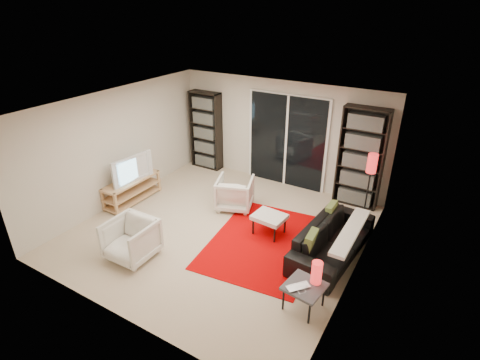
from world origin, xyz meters
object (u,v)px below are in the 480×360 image
at_px(bookshelf_right, 361,158).
at_px(armchair_back, 235,193).
at_px(floor_lamp, 371,170).
at_px(armchair_front, 131,240).
at_px(ottoman, 269,218).
at_px(side_table, 304,288).
at_px(bookshelf_left, 206,131).
at_px(tv_stand, 132,190).
at_px(sofa, 333,240).

height_order(bookshelf_right, armchair_back, bookshelf_right).
bearing_deg(floor_lamp, armchair_front, -133.10).
height_order(bookshelf_right, ottoman, bookshelf_right).
bearing_deg(armchair_back, side_table, 120.45).
height_order(bookshelf_left, tv_stand, bookshelf_left).
relative_size(bookshelf_right, armchair_front, 2.76).
distance_m(tv_stand, ottoman, 3.14).
relative_size(armchair_back, side_table, 1.27).
bearing_deg(ottoman, floor_lamp, 46.79).
distance_m(bookshelf_left, ottoman, 3.47).
bearing_deg(bookshelf_left, ottoman, -35.19).
bearing_deg(armchair_front, floor_lamp, 46.41).
height_order(sofa, floor_lamp, floor_lamp).
bearing_deg(sofa, armchair_back, 81.70).
relative_size(bookshelf_right, floor_lamp, 1.52).
bearing_deg(sofa, bookshelf_left, 68.51).
distance_m(bookshelf_left, sofa, 4.51).
xyz_separation_m(bookshelf_left, bookshelf_right, (3.85, -0.00, 0.07)).
xyz_separation_m(side_table, floor_lamp, (0.13, 2.89, 0.69)).
distance_m(bookshelf_right, side_table, 3.46).
bearing_deg(ottoman, armchair_back, 153.90).
distance_m(tv_stand, floor_lamp, 4.92).
relative_size(tv_stand, side_table, 2.32).
bearing_deg(bookshelf_right, bookshelf_left, 180.00).
xyz_separation_m(tv_stand, armchair_back, (2.06, 0.88, 0.07)).
relative_size(tv_stand, ottoman, 2.20).
relative_size(armchair_front, floor_lamp, 0.55).
bearing_deg(bookshelf_left, armchair_back, -39.93).
relative_size(tv_stand, floor_lamp, 0.97).
height_order(bookshelf_right, sofa, bookshelf_right).
xyz_separation_m(sofa, side_table, (0.05, -1.41, 0.06)).
distance_m(tv_stand, sofa, 4.34).
bearing_deg(bookshelf_left, floor_lamp, -6.76).
relative_size(armchair_back, armchair_front, 0.97).
distance_m(tv_stand, armchair_front, 2.03).
relative_size(tv_stand, armchair_front, 1.76).
xyz_separation_m(bookshelf_left, sofa, (4.00, -1.97, -0.68)).
height_order(bookshelf_left, side_table, bookshelf_left).
distance_m(bookshelf_left, tv_stand, 2.46).
distance_m(ottoman, side_table, 1.89).
height_order(tv_stand, sofa, sofa).
distance_m(bookshelf_left, floor_lamp, 4.20).
xyz_separation_m(ottoman, side_table, (1.25, -1.42, 0.01)).
bearing_deg(ottoman, bookshelf_right, 61.62).
relative_size(tv_stand, sofa, 0.66).
height_order(bookshelf_left, ottoman, bookshelf_left).
xyz_separation_m(armchair_front, ottoman, (1.68, 1.80, -0.00)).
distance_m(sofa, ottoman, 1.21).
height_order(armchair_back, armchair_front, armchair_front).
bearing_deg(tv_stand, floor_lamp, 22.17).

